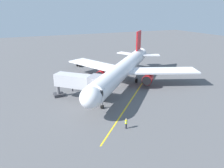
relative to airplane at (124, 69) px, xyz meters
The scene contains 8 objects.
ground_plane 4.39m from the airplane, 54.43° to the right, with size 220.00×220.00×0.00m, color #565659.
apron_lead_in_line 7.38m from the airplane, 88.21° to the left, with size 0.24×40.00×0.01m, color yellow.
airplane is the anchor object (origin of this frame).
jet_bridge 12.50m from the airplane, 21.10° to the left, with size 9.65×9.31×5.40m.
ground_crew_marshaller 20.27m from the airplane, 64.39° to the left, with size 0.47×0.43×1.71m.
ground_crew_wing_walker 12.78m from the airplane, ahead, with size 0.44×0.33×1.71m.
ground_crew_loader 8.11m from the airplane, 29.84° to the left, with size 0.46×0.38×1.71m.
belt_loader_near_nose 22.53m from the airplane, 78.28° to the right, with size 4.66×3.02×2.32m.
Camera 1 is at (21.25, 44.91, 17.51)m, focal length 34.01 mm.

